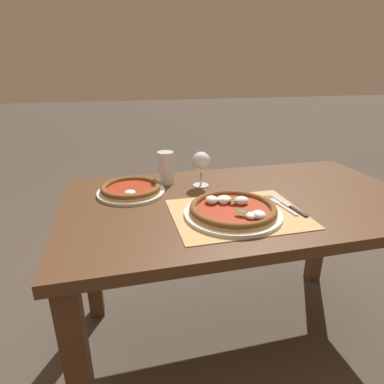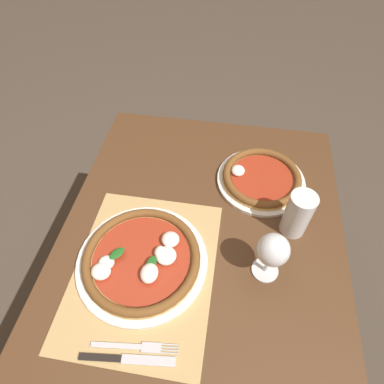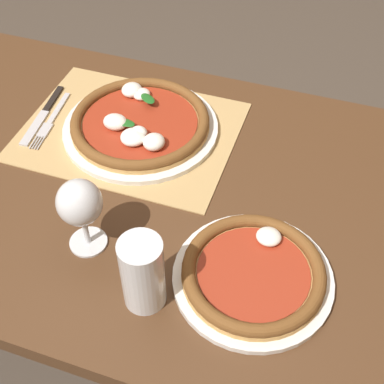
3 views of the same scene
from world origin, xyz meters
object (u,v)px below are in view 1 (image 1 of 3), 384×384
Objects in this scene: pint_glass at (166,168)px; knife at (288,205)px; wine_glass at (201,163)px; pizza_far at (131,189)px; pizza_near at (233,210)px; fork at (280,205)px.

knife is (0.41, -0.37, -0.06)m from pint_glass.
wine_glass is 0.41m from knife.
pizza_far is at bearing -176.33° from wine_glass.
pizza_far is 1.30× the size of knife.
pizza_near is at bearing -66.36° from pint_glass.
fork is at bearing -50.51° from wine_glass.
pint_glass is (0.16, 0.09, 0.05)m from pizza_far.
fork is at bearing 10.03° from pizza_near.
pizza_far is 0.20m from pint_glass.
wine_glass is 0.77× the size of fork.
pizza_near is 1.72× the size of fork.
pint_glass is 0.72× the size of fork.
pizza_far is at bearing 154.10° from knife.
pizza_near is 0.21m from fork.
pizza_far is at bearing 138.13° from pizza_near.
pint_glass reaches higher than pizza_near.
pizza_far is at bearing -150.23° from pint_glass.
pint_glass is at bearing 136.51° from fork.
pizza_far is 1.81× the size of wine_glass.
pizza_near is at bearing -84.74° from wine_glass.
knife is (0.03, -0.01, 0.00)m from fork.
pizza_far reaches higher than knife.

